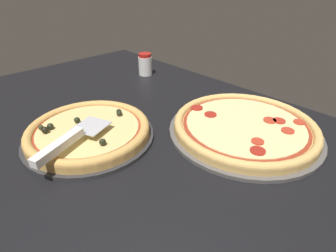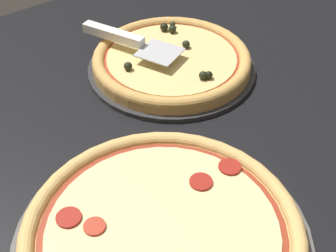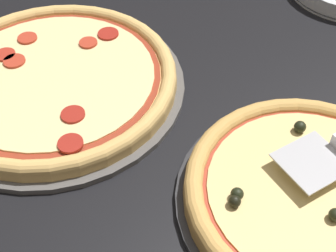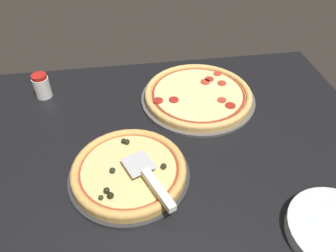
{
  "view_description": "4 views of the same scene",
  "coord_description": "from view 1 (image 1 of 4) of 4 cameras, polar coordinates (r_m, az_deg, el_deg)",
  "views": [
    {
      "loc": [
        53.63,
        -34.89,
        39.88
      ],
      "look_at": [
        8.55,
        7.98,
        3.0
      ],
      "focal_mm": 28.0,
      "sensor_mm": 36.0,
      "label": 1
    },
    {
      "loc": [
        45.96,
        56.25,
        56.34
      ],
      "look_at": [
        8.55,
        7.98,
        3.0
      ],
      "focal_mm": 50.0,
      "sensor_mm": 36.0,
      "label": 2
    },
    {
      "loc": [
        -36.93,
        14.76,
        52.05
      ],
      "look_at": [
        8.55,
        7.98,
        3.0
      ],
      "focal_mm": 50.0,
      "sensor_mm": 36.0,
      "label": 3
    },
    {
      "loc": [
        -3.43,
        -71.46,
        74.19
      ],
      "look_at": [
        8.55,
        7.98,
        3.0
      ],
      "focal_mm": 35.0,
      "sensor_mm": 36.0,
      "label": 4
    }
  ],
  "objects": [
    {
      "name": "ground_plane",
      "position": [
        0.76,
        -8.81,
        -2.83
      ],
      "size": [
        154.0,
        107.03,
        3.6
      ],
      "primitive_type": "cube",
      "color": "black"
    },
    {
      "name": "parmesan_shaker",
      "position": [
        1.18,
        -4.97,
        13.22
      ],
      "size": [
        5.98,
        5.98,
        9.38
      ],
      "color": "white",
      "rests_on": "ground_plane"
    },
    {
      "name": "pizza_pan_back",
      "position": [
        0.78,
        16.12,
        -1.04
      ],
      "size": [
        42.47,
        42.47,
        1.0
      ],
      "primitive_type": "cylinder",
      "color": "#565451",
      "rests_on": "ground_plane"
    },
    {
      "name": "pizza_back",
      "position": [
        0.77,
        16.32,
        0.14
      ],
      "size": [
        39.92,
        39.92,
        2.87
      ],
      "color": "#DBAD60",
      "rests_on": "pizza_pan_back"
    },
    {
      "name": "serving_spatula",
      "position": [
        0.65,
        -21.38,
        -3.21
      ],
      "size": [
        13.15,
        22.66,
        2.0
      ],
      "color": "#B7B7BC",
      "rests_on": "pizza_front"
    },
    {
      "name": "pizza_front",
      "position": [
        0.75,
        -16.88,
        -0.86
      ],
      "size": [
        33.14,
        33.14,
        4.14
      ],
      "color": "tan",
      "rests_on": "pizza_pan_front"
    },
    {
      "name": "pizza_pan_front",
      "position": [
        0.76,
        -16.64,
        -2.19
      ],
      "size": [
        35.26,
        35.26,
        1.0
      ],
      "primitive_type": "cylinder",
      "color": "#2D2D30",
      "rests_on": "ground_plane"
    }
  ]
}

